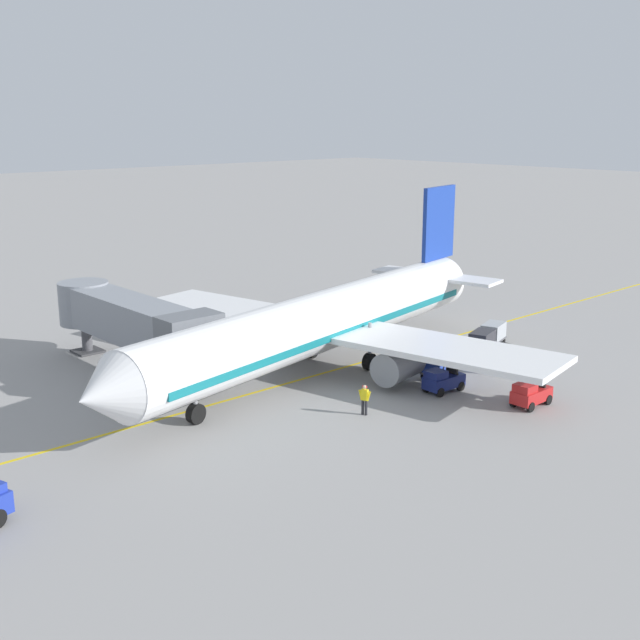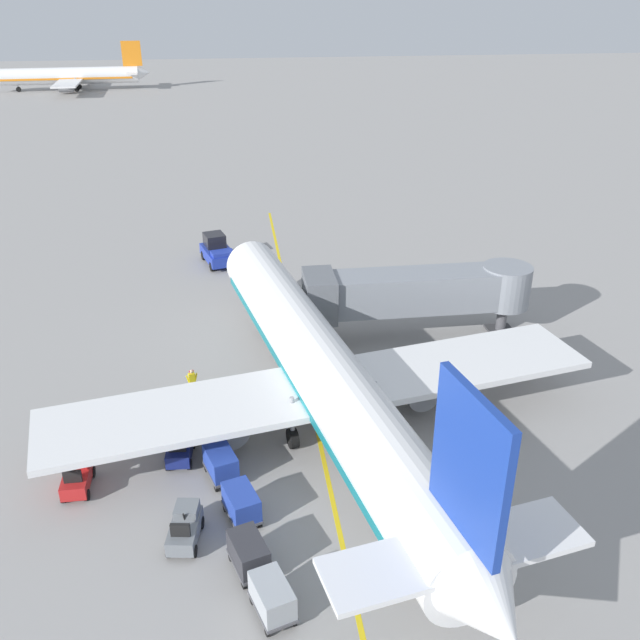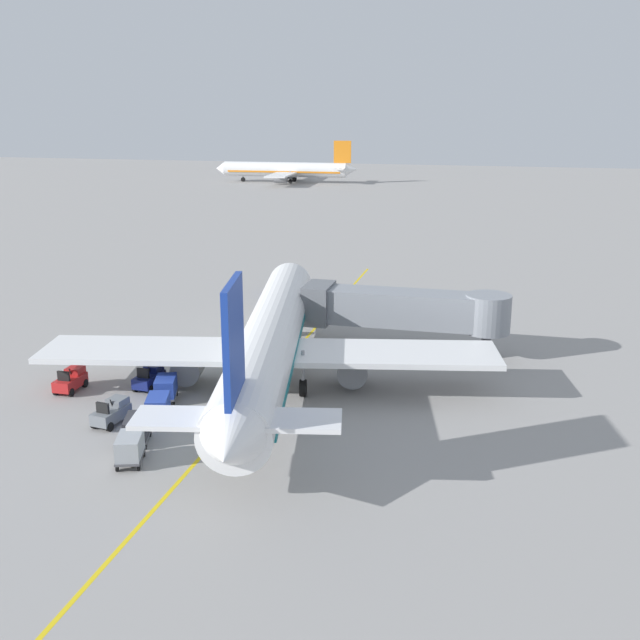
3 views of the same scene
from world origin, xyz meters
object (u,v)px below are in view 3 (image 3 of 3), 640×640
Objects in this scene: baggage_cart_front at (166,387)px; distant_taxiing_airliner at (286,170)px; baggage_tug_lead at (150,378)px; baggage_cart_third_in_train at (137,427)px; baggage_cart_tail_end at (130,447)px; ground_crew_wing_walker at (192,347)px; baggage_tug_spare at (71,380)px; baggage_tug_trailing at (112,412)px; jet_bridge at (405,309)px; parked_airliner at (270,341)px; baggage_cart_second_in_train at (158,406)px; pushback_tractor at (290,283)px.

distant_taxiing_airliner is at bearing 103.28° from baggage_cart_front.
baggage_tug_lead is 0.87× the size of baggage_cart_front.
baggage_cart_tail_end is at bearing -71.31° from baggage_cart_third_in_train.
ground_crew_wing_walker is 133.73m from distant_taxiing_airliner.
baggage_tug_lead reaches higher than baggage_cart_front.
baggage_tug_trailing is at bearing -38.56° from baggage_tug_spare.
ground_crew_wing_walker is (0.43, 6.08, 0.24)m from baggage_tug_lead.
jet_bridge is at bearing 45.25° from baggage_cart_front.
baggage_tug_spare is at bearing -146.73° from jet_bridge.
parked_airliner reaches higher than baggage_cart_tail_end.
baggage_cart_third_in_train is 2.54m from baggage_cart_tail_end.
baggage_tug_trailing is at bearing -158.18° from baggage_cart_second_in_train.
baggage_tug_trailing is 0.07× the size of distant_taxiing_airliner.
jet_bridge is (7.73, 9.30, 0.27)m from parked_airliner.
baggage_tug_spare is 10.24m from baggage_cart_third_in_train.
parked_airliner is 12.50× the size of baggage_cart_front.
jet_bridge is at bearing 58.03° from baggage_cart_third_in_train.
baggage_tug_trailing reaches higher than baggage_cart_tail_end.
baggage_tug_lead is 139.56m from distant_taxiing_airliner.
jet_bridge is 20.91m from baggage_cart_second_in_train.
parked_airliner is 13.50m from baggage_cart_tail_end.
jet_bridge reaches higher than baggage_tug_spare.
distant_taxiing_airliner reaches higher than baggage_tug_lead.
jet_bridge reaches higher than pushback_tractor.
baggage_cart_second_in_train is 0.08× the size of distant_taxiing_airliner.
baggage_cart_front is at bearing -78.32° from ground_crew_wing_walker.
parked_airliner is at bearing 17.77° from baggage_tug_spare.
baggage_cart_second_in_train is at bearing -22.52° from baggage_tug_spare.
jet_bridge is at bearing -69.73° from distant_taxiing_airliner.
baggage_tug_lead is at bearing 121.07° from baggage_cart_second_in_train.
jet_bridge is at bearing 53.02° from baggage_cart_second_in_train.
pushback_tractor is 21.34m from ground_crew_wing_walker.
jet_bridge is 23.27m from baggage_tug_trailing.
jet_bridge is at bearing 20.10° from ground_crew_wing_walker.
baggage_cart_tail_end is at bearing -79.47° from baggage_cart_second_in_train.
baggage_tug_lead is 1.52× the size of ground_crew_wing_walker.
baggage_tug_lead and baggage_tug_trailing have the same top height.
baggage_tug_spare is at bearing -79.45° from distant_taxiing_airliner.
parked_airliner is 12.10m from jet_bridge.
baggage_tug_spare is at bearing -103.07° from pushback_tractor.
baggage_tug_trailing is 145.52m from distant_taxiing_airliner.
ground_crew_wing_walker reaches higher than baggage_cart_second_in_train.
baggage_tug_spare is (-12.59, -4.03, -2.47)m from parked_airliner.
ground_crew_wing_walker is (-3.59, 16.56, 0.00)m from baggage_cart_tail_end.
distant_taxiing_airliner is at bearing 110.27° from jet_bridge.
parked_airliner is 25.83m from pushback_tractor.
parked_airliner reaches higher than jet_bridge.
baggage_cart_third_in_train is at bearing -87.92° from pushback_tractor.
baggage_tug_trailing is 4.37m from baggage_cart_front.
baggage_tug_spare reaches higher than baggage_cart_second_in_train.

